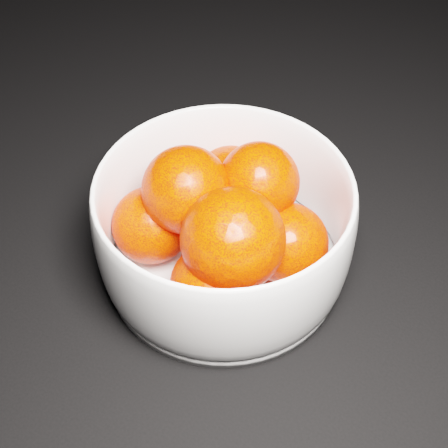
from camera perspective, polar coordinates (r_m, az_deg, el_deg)
The scene contains 2 objects.
bowl at distance 0.50m, azimuth 0.00°, elevation -0.39°, with size 0.21×0.21×0.10m.
orange_pile at distance 0.49m, azimuth -0.09°, elevation 0.26°, with size 0.17×0.17×0.11m.
Camera 1 is at (0.45, -0.03, 0.42)m, focal length 50.00 mm.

